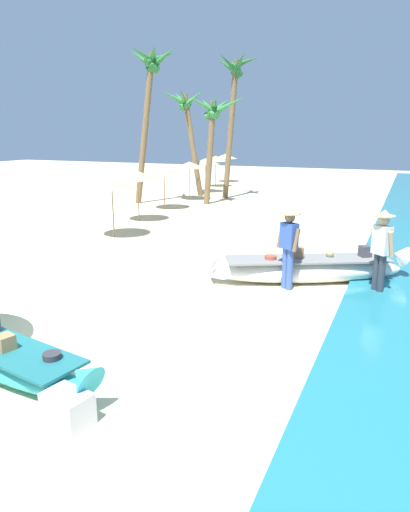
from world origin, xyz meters
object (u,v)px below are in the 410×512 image
Objects in this scene: palm_tree_far_behind at (235,85)px; cooler_box at (68,408)px; palm_tree_tall_inland at (213,119)px; palm_tree_leaning_seaward at (187,113)px; boat_white_midground at (308,269)px; person_vendor_hatted at (289,242)px; person_vendor_assistant at (382,246)px; palm_tree_mid_cluster at (150,81)px.

palm_tree_far_behind is 20.19m from cooler_box.
palm_tree_tall_inland is 3.74m from palm_tree_leaning_seaward.
palm_tree_leaning_seaward is (-2.62, 2.64, 0.39)m from palm_tree_tall_inland.
cooler_box is (4.94, -18.83, -5.37)m from palm_tree_far_behind.
boat_white_midground is at bearing -54.32° from palm_tree_leaning_seaward.
person_vendor_hatted is 12.83m from palm_tree_tall_inland.
palm_tree_tall_inland is 17.78m from cooler_box.
palm_tree_leaning_seaward is at bearing 129.35° from person_vendor_assistant.
palm_tree_mid_cluster is 1.01× the size of palm_tree_far_behind.
palm_tree_leaning_seaward is 0.80× the size of palm_tree_far_behind.
boat_white_midground is at bearing -57.09° from palm_tree_tall_inland.
person_vendor_hatted is 14.00m from palm_tree_mid_cluster.
boat_white_midground is 6.62m from cooler_box.
person_vendor_hatted is 16.46m from palm_tree_leaning_seaward.
palm_tree_mid_cluster is at bearing -158.68° from palm_tree_tall_inland.
palm_tree_mid_cluster is at bearing 138.90° from person_vendor_assistant.
palm_tree_leaning_seaward is at bearing 123.43° from person_vendor_hatted.
palm_tree_far_behind is (0.18, 2.21, 1.64)m from palm_tree_tall_inland.
palm_tree_leaning_seaward reaches higher than cooler_box.
palm_tree_leaning_seaward is 3.89m from palm_tree_mid_cluster.
palm_tree_leaning_seaward is (-9.20, 12.81, 4.00)m from boat_white_midground.
palm_tree_tall_inland reaches higher than person_vendor_hatted.
person_vendor_assistant is 3.29× the size of cooler_box.
palm_tree_mid_cluster is (-2.66, -1.04, 1.64)m from palm_tree_tall_inland.
boat_white_midground is at bearing 64.80° from person_vendor_hatted.
person_vendor_assistant is 15.59m from palm_tree_far_behind.
person_vendor_hatted is 0.25× the size of palm_tree_mid_cluster.
palm_tree_mid_cluster is at bearing 132.40° from person_vendor_hatted.
palm_tree_mid_cluster is at bearing -90.69° from palm_tree_leaning_seaward.
person_vendor_assistant is 0.36× the size of palm_tree_tall_inland.
palm_tree_tall_inland is at bearing -94.67° from palm_tree_far_behind.
person_vendor_assistant is at bearing 75.09° from cooler_box.
person_vendor_assistant is (1.84, 0.39, 0.01)m from person_vendor_hatted.
palm_tree_tall_inland is (-8.10, 10.44, 2.87)m from person_vendor_assistant.
palm_tree_leaning_seaward is (-8.89, 13.47, 3.28)m from person_vendor_hatted.
boat_white_midground is at bearing 88.12° from cooler_box.
palm_tree_tall_inland is 0.90× the size of palm_tree_leaning_seaward.
boat_white_midground is 7.95× the size of cooler_box.
person_vendor_hatted is at bearing -115.20° from boat_white_midground.
palm_tree_tall_inland is at bearing 127.83° from person_vendor_assistant.
cooler_box is (7.78, -15.58, -5.37)m from palm_tree_mid_cluster.
person_vendor_assistant is 0.26× the size of palm_tree_far_behind.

